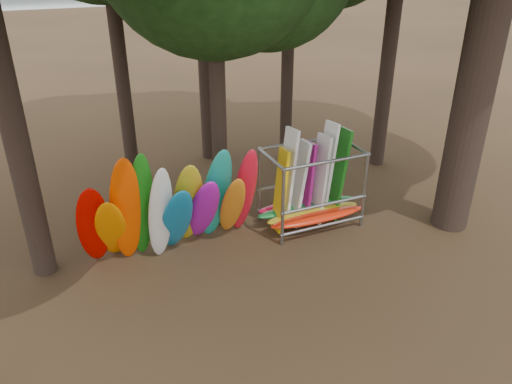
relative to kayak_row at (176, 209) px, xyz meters
name	(u,v)px	position (x,y,z in m)	size (l,w,h in m)	color
ground	(299,262)	(2.64, -1.56, -1.32)	(120.00, 120.00, 0.00)	#47331E
lake	(71,8)	(2.64, 58.44, -1.32)	(160.00, 160.00, 0.00)	gray
kayak_row	(176,209)	(0.00, 0.00, 0.00)	(4.52, 1.94, 3.22)	#B70400
storage_rack	(311,190)	(3.86, 0.11, -0.28)	(3.08, 1.50, 2.82)	gray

